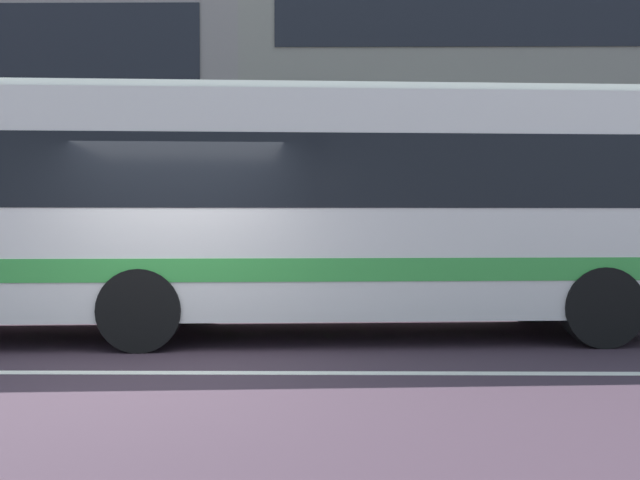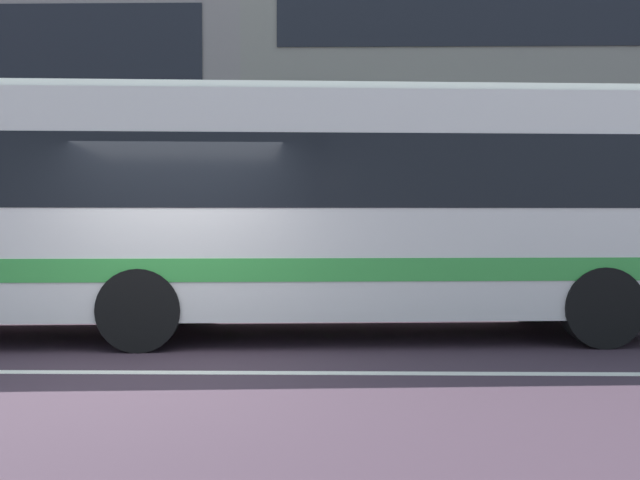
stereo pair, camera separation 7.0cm
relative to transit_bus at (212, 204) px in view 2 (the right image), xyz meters
name	(u,v)px [view 2 (the right image)]	position (x,y,z in m)	size (l,w,h in m)	color
ground_plane	(154,373)	(-0.19, -2.35, -1.80)	(160.00, 160.00, 0.00)	#392B36
lane_centre_line	(154,372)	(-0.19, -2.35, -1.80)	(60.00, 0.16, 0.01)	silver
hedge_row_far	(388,272)	(2.71, 3.67, -1.20)	(13.54, 1.10, 1.20)	#25461A
apartment_block_right	(633,71)	(11.02, 12.33, 4.42)	(23.40, 8.30, 12.44)	gray
transit_bus	(212,204)	(0.00, 0.00, 0.00)	(11.95, 3.21, 3.27)	silver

